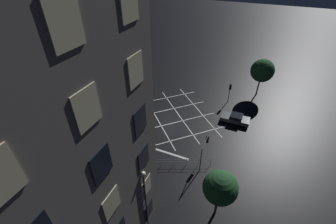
{
  "coord_description": "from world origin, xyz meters",
  "views": [
    {
      "loc": [
        25.2,
        11.05,
        20.75
      ],
      "look_at": [
        0.0,
        0.0,
        0.89
      ],
      "focal_mm": 24.0,
      "sensor_mm": 36.0,
      "label": 1
    }
  ],
  "objects_px": {
    "street_lamp_west": "(145,195)",
    "waiting_car": "(235,118)",
    "traffic_light_ne_main": "(205,147)",
    "street_tree_near": "(262,71)",
    "traffic_light_nw_main": "(230,90)",
    "street_lamp_east": "(120,54)",
    "traffic_light_median_south": "(129,92)",
    "traffic_light_sw_cross": "(150,71)",
    "traffic_light_se_main": "(94,116)",
    "traffic_light_se_cross": "(90,119)",
    "street_tree_far": "(220,188)"
  },
  "relations": [
    {
      "from": "traffic_light_ne_main",
      "to": "street_lamp_west",
      "type": "distance_m",
      "value": 10.06
    },
    {
      "from": "traffic_light_nw_main",
      "to": "street_lamp_east",
      "type": "xyz_separation_m",
      "value": [
        2.29,
        -18.94,
        3.84
      ]
    },
    {
      "from": "traffic_light_ne_main",
      "to": "traffic_light_se_main",
      "type": "bearing_deg",
      "value": 92.44
    },
    {
      "from": "traffic_light_se_main",
      "to": "traffic_light_se_cross",
      "type": "bearing_deg",
      "value": 122.35
    },
    {
      "from": "street_lamp_east",
      "to": "street_tree_far",
      "type": "bearing_deg",
      "value": 50.53
    },
    {
      "from": "traffic_light_se_cross",
      "to": "traffic_light_median_south",
      "type": "bearing_deg",
      "value": 83.43
    },
    {
      "from": "traffic_light_ne_main",
      "to": "street_tree_far",
      "type": "distance_m",
      "value": 6.58
    },
    {
      "from": "traffic_light_ne_main",
      "to": "street_lamp_west",
      "type": "bearing_deg",
      "value": 165.8
    },
    {
      "from": "traffic_light_nw_main",
      "to": "traffic_light_se_main",
      "type": "relative_size",
      "value": 0.83
    },
    {
      "from": "traffic_light_sw_cross",
      "to": "traffic_light_se_cross",
      "type": "height_order",
      "value": "traffic_light_sw_cross"
    },
    {
      "from": "traffic_light_nw_main",
      "to": "traffic_light_se_main",
      "type": "bearing_deg",
      "value": -44.68
    },
    {
      "from": "traffic_light_sw_cross",
      "to": "traffic_light_ne_main",
      "type": "height_order",
      "value": "traffic_light_sw_cross"
    },
    {
      "from": "street_tree_near",
      "to": "traffic_light_median_south",
      "type": "bearing_deg",
      "value": -57.79
    },
    {
      "from": "street_tree_far",
      "to": "traffic_light_median_south",
      "type": "bearing_deg",
      "value": -126.45
    },
    {
      "from": "traffic_light_se_main",
      "to": "traffic_light_nw_main",
      "type": "bearing_deg",
      "value": -44.68
    },
    {
      "from": "street_lamp_west",
      "to": "waiting_car",
      "type": "distance_m",
      "value": 20.11
    },
    {
      "from": "traffic_light_sw_cross",
      "to": "traffic_light_ne_main",
      "type": "relative_size",
      "value": 1.14
    },
    {
      "from": "street_lamp_east",
      "to": "street_tree_near",
      "type": "xyz_separation_m",
      "value": [
        -6.75,
        23.07,
        -1.64
      ]
    },
    {
      "from": "traffic_light_ne_main",
      "to": "traffic_light_nw_main",
      "type": "bearing_deg",
      "value": -0.1
    },
    {
      "from": "traffic_light_nw_main",
      "to": "street_lamp_west",
      "type": "height_order",
      "value": "street_lamp_west"
    },
    {
      "from": "street_lamp_west",
      "to": "street_tree_far",
      "type": "distance_m",
      "value": 6.56
    },
    {
      "from": "traffic_light_ne_main",
      "to": "traffic_light_median_south",
      "type": "distance_m",
      "value": 16.25
    },
    {
      "from": "street_tree_near",
      "to": "traffic_light_se_cross",
      "type": "bearing_deg",
      "value": -44.58
    },
    {
      "from": "traffic_light_se_main",
      "to": "traffic_light_median_south",
      "type": "height_order",
      "value": "traffic_light_se_main"
    },
    {
      "from": "traffic_light_se_main",
      "to": "street_tree_near",
      "type": "height_order",
      "value": "street_tree_near"
    },
    {
      "from": "traffic_light_nw_main",
      "to": "street_lamp_west",
      "type": "distance_m",
      "value": 24.27
    },
    {
      "from": "traffic_light_ne_main",
      "to": "traffic_light_se_cross",
      "type": "distance_m",
      "value": 15.55
    },
    {
      "from": "traffic_light_nw_main",
      "to": "traffic_light_median_south",
      "type": "xyz_separation_m",
      "value": [
        7.35,
        -14.61,
        0.02
      ]
    },
    {
      "from": "traffic_light_se_main",
      "to": "waiting_car",
      "type": "bearing_deg",
      "value": -59.0
    },
    {
      "from": "traffic_light_sw_cross",
      "to": "street_tree_near",
      "type": "relative_size",
      "value": 0.62
    },
    {
      "from": "traffic_light_ne_main",
      "to": "street_tree_near",
      "type": "bearing_deg",
      "value": -12.35
    },
    {
      "from": "traffic_light_nw_main",
      "to": "street_lamp_west",
      "type": "bearing_deg",
      "value": -5.77
    },
    {
      "from": "traffic_light_se_cross",
      "to": "traffic_light_median_south",
      "type": "xyz_separation_m",
      "value": [
        -8.16,
        0.94,
        -0.04
      ]
    },
    {
      "from": "traffic_light_se_cross",
      "to": "street_lamp_west",
      "type": "height_order",
      "value": "street_lamp_west"
    },
    {
      "from": "street_lamp_west",
      "to": "waiting_car",
      "type": "relative_size",
      "value": 1.88
    },
    {
      "from": "traffic_light_median_south",
      "to": "street_lamp_east",
      "type": "height_order",
      "value": "street_lamp_east"
    },
    {
      "from": "street_lamp_east",
      "to": "waiting_car",
      "type": "height_order",
      "value": "street_lamp_east"
    },
    {
      "from": "traffic_light_nw_main",
      "to": "street_lamp_west",
      "type": "xyz_separation_m",
      "value": [
        24.02,
        -2.43,
        2.53
      ]
    },
    {
      "from": "traffic_light_se_main",
      "to": "traffic_light_median_south",
      "type": "distance_m",
      "value": 7.84
    },
    {
      "from": "traffic_light_sw_cross",
      "to": "traffic_light_nw_main",
      "type": "distance_m",
      "value": 14.49
    },
    {
      "from": "traffic_light_se_main",
      "to": "traffic_light_median_south",
      "type": "xyz_separation_m",
      "value": [
        -7.81,
        0.39,
        -0.46
      ]
    },
    {
      "from": "traffic_light_median_south",
      "to": "street_lamp_west",
      "type": "height_order",
      "value": "street_lamp_west"
    },
    {
      "from": "traffic_light_median_south",
      "to": "street_lamp_west",
      "type": "distance_m",
      "value": 20.8
    },
    {
      "from": "traffic_light_sw_cross",
      "to": "street_lamp_east",
      "type": "height_order",
      "value": "street_lamp_east"
    },
    {
      "from": "traffic_light_se_main",
      "to": "street_tree_near",
      "type": "xyz_separation_m",
      "value": [
        -19.62,
        19.12,
        1.72
      ]
    },
    {
      "from": "traffic_light_se_main",
      "to": "waiting_car",
      "type": "distance_m",
      "value": 20.05
    },
    {
      "from": "street_lamp_west",
      "to": "street_tree_far",
      "type": "relative_size",
      "value": 1.37
    },
    {
      "from": "traffic_light_se_cross",
      "to": "waiting_car",
      "type": "xyz_separation_m",
      "value": [
        -10.61,
        17.63,
        -1.88
      ]
    },
    {
      "from": "traffic_light_sw_cross",
      "to": "waiting_car",
      "type": "distance_m",
      "value": 17.39
    },
    {
      "from": "traffic_light_sw_cross",
      "to": "traffic_light_ne_main",
      "type": "distance_m",
      "value": 20.41
    }
  ]
}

